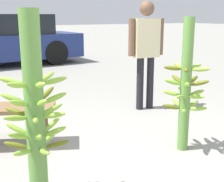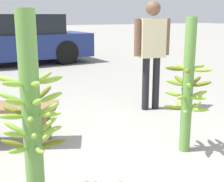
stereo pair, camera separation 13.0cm
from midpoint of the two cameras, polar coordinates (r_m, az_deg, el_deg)
banana_stalk_left at (r=2.26m, az=-12.97°, el=-3.74°), size 0.47×0.47×1.41m
banana_stalk_center at (r=3.19m, az=14.82°, el=0.66°), size 0.46×0.47×1.36m
vendor_person at (r=4.54m, az=8.15°, el=8.22°), size 0.56×0.23×1.56m
parked_car at (r=9.27m, az=-17.58°, el=8.82°), size 4.50×1.82×1.39m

